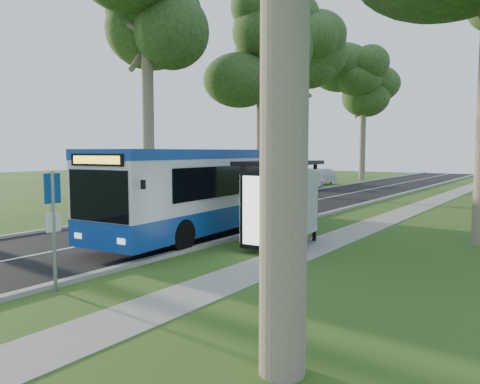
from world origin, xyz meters
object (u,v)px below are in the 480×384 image
at_px(bus_stop_sign, 53,218).
at_px(bus_shelter, 277,187).
at_px(bus, 216,189).
at_px(car_white, 309,181).
at_px(litter_bin, 263,231).
at_px(car_silver, 319,177).

height_order(bus_stop_sign, bus_shelter, bus_shelter).
relative_size(bus, bus_shelter, 3.62).
bearing_deg(car_white, litter_bin, -74.48).
height_order(bus, litter_bin, bus).
relative_size(bus_shelter, car_white, 0.83).
relative_size(bus_stop_sign, car_silver, 0.59).
bearing_deg(car_silver, bus_stop_sign, -72.36).
xyz_separation_m(bus, car_silver, (-7.85, 26.08, -0.92)).
bearing_deg(bus, litter_bin, -25.24).
distance_m(bus_shelter, car_white, 24.66).
height_order(bus_stop_sign, litter_bin, bus_stop_sign).
bearing_deg(bus, bus_shelter, -27.03).
relative_size(car_white, car_silver, 0.89).
xyz_separation_m(bus_shelter, car_white, (-9.99, 22.51, -1.32)).
bearing_deg(litter_bin, car_white, 112.69).
distance_m(bus_stop_sign, litter_bin, 7.47).
height_order(bus_stop_sign, car_silver, bus_stop_sign).
xyz_separation_m(car_white, car_silver, (-1.49, 5.08, 0.06)).
xyz_separation_m(bus_stop_sign, car_silver, (-9.70, 34.47, -0.93)).
relative_size(bus, litter_bin, 13.87).
bearing_deg(bus_shelter, bus, 154.26).
bearing_deg(car_silver, bus, -71.32).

